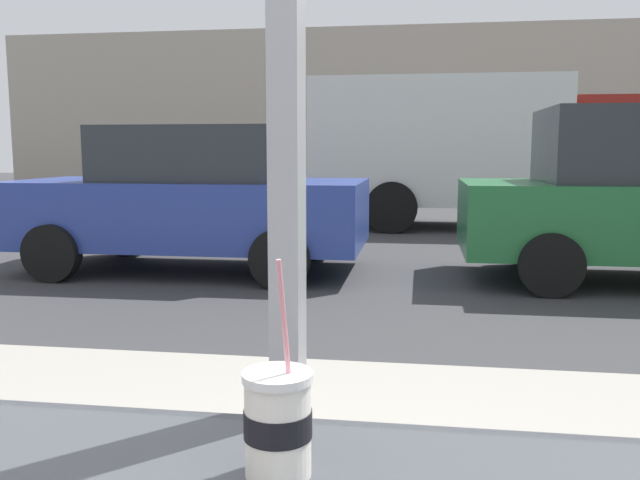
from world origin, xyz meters
name	(u,v)px	position (x,y,z in m)	size (l,w,h in m)	color
ground_plane	(402,257)	(0.00, 8.00, 0.00)	(60.00, 60.00, 0.00)	#38383A
building_facade_far	(415,112)	(0.00, 21.33, 2.68)	(28.00, 1.20, 5.35)	#A89E8E
soda_cup_left	(278,422)	(0.03, -0.16, 1.08)	(0.10, 0.10, 0.30)	white
parked_car_blue	(194,198)	(-2.45, 6.62, 0.87)	(4.13, 2.04, 1.71)	#283D93
box_truck	(478,146)	(1.27, 11.70, 1.51)	(6.25, 2.44, 2.72)	silver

